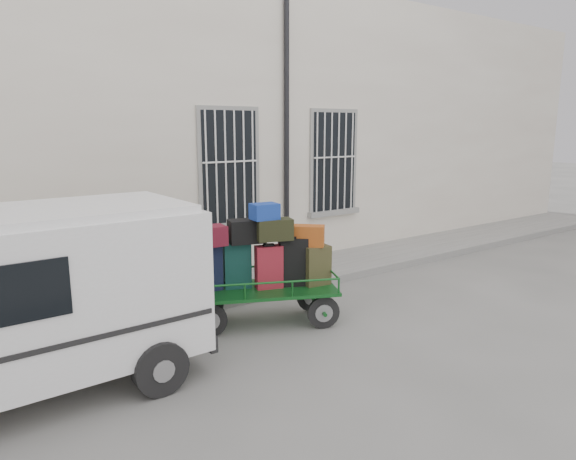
# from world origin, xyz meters

# --- Properties ---
(ground) EXTENTS (80.00, 80.00, 0.00)m
(ground) POSITION_xyz_m (0.00, 0.00, 0.00)
(ground) COLOR slate
(ground) RESTS_ON ground
(building) EXTENTS (24.00, 5.15, 6.00)m
(building) POSITION_xyz_m (0.00, 5.50, 3.00)
(building) COLOR beige
(building) RESTS_ON ground
(sidewalk) EXTENTS (24.00, 1.70, 0.15)m
(sidewalk) POSITION_xyz_m (0.00, 2.20, 0.07)
(sidewalk) COLOR slate
(sidewalk) RESTS_ON ground
(luggage_cart) EXTENTS (2.59, 1.83, 1.90)m
(luggage_cart) POSITION_xyz_m (-1.24, 0.47, 0.95)
(luggage_cart) COLOR black
(luggage_cart) RESTS_ON ground
(van) EXTENTS (4.32, 2.04, 2.15)m
(van) POSITION_xyz_m (-4.79, 0.12, 1.23)
(van) COLOR white
(van) RESTS_ON ground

